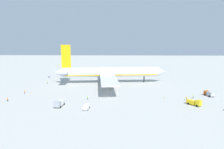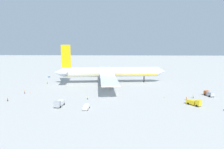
% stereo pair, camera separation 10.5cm
% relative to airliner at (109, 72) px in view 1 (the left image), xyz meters
% --- Properties ---
extents(ground_plane, '(600.00, 600.00, 0.00)m').
position_rel_airliner_xyz_m(ground_plane, '(1.42, 0.24, -7.11)').
color(ground_plane, '#B2B2AD').
extents(airliner, '(73.73, 82.25, 24.98)m').
position_rel_airliner_xyz_m(airliner, '(0.00, 0.00, 0.00)').
color(airliner, silver).
rests_on(airliner, ground).
extents(service_truck_0, '(5.43, 6.08, 2.68)m').
position_rel_airliner_xyz_m(service_truck_0, '(38.25, -47.99, -5.78)').
color(service_truck_0, yellow).
rests_on(service_truck_0, ground).
extents(service_truck_1, '(3.15, 6.46, 2.73)m').
position_rel_airliner_xyz_m(service_truck_1, '(-18.32, -51.29, -5.70)').
color(service_truck_1, '#999EA5').
rests_on(service_truck_1, ground).
extents(service_truck_2, '(3.74, 5.68, 2.33)m').
position_rel_airliner_xyz_m(service_truck_2, '(51.11, -32.41, -5.77)').
color(service_truck_2, '#BF4C14').
rests_on(service_truck_2, ground).
extents(service_van, '(2.33, 4.79, 1.97)m').
position_rel_airliner_xyz_m(service_van, '(-6.54, -54.61, -6.07)').
color(service_van, white).
rests_on(service_van, ground).
extents(baggage_cart_0, '(2.42, 2.75, 0.40)m').
position_rel_airliner_xyz_m(baggage_cart_0, '(-47.66, 21.07, -6.84)').
color(baggage_cart_0, '#26598C').
rests_on(baggage_cart_0, ground).
extents(ground_worker_0, '(0.55, 0.55, 1.68)m').
position_rel_airliner_xyz_m(ground_worker_0, '(-42.67, -30.51, -6.25)').
color(ground_worker_0, navy).
rests_on(ground_worker_0, ground).
extents(ground_worker_1, '(0.48, 0.48, 1.69)m').
position_rel_airliner_xyz_m(ground_worker_1, '(37.58, -40.14, -6.25)').
color(ground_worker_1, '#3F3F47').
rests_on(ground_worker_1, ground).
extents(ground_worker_2, '(0.52, 0.52, 1.76)m').
position_rel_airliner_xyz_m(ground_worker_2, '(-43.95, -44.70, -6.21)').
color(ground_worker_2, black).
rests_on(ground_worker_2, ground).
extents(ground_worker_3, '(0.42, 0.42, 1.74)m').
position_rel_airliner_xyz_m(ground_worker_3, '(-8.20, -40.48, -6.22)').
color(ground_worker_3, navy).
rests_on(ground_worker_3, ground).
extents(ground_worker_4, '(0.49, 0.49, 1.71)m').
position_rel_airliner_xyz_m(ground_worker_4, '(41.95, -36.36, -6.24)').
color(ground_worker_4, navy).
rests_on(ground_worker_4, ground).
extents(ground_worker_5, '(0.56, 0.56, 1.69)m').
position_rel_airliner_xyz_m(ground_worker_5, '(-40.01, -4.20, -6.25)').
color(ground_worker_5, navy).
rests_on(ground_worker_5, ground).
extents(traffic_cone_0, '(0.36, 0.36, 0.55)m').
position_rel_airliner_xyz_m(traffic_cone_0, '(27.98, -36.89, -6.83)').
color(traffic_cone_0, orange).
rests_on(traffic_cone_0, ground).
extents(traffic_cone_1, '(0.36, 0.36, 0.55)m').
position_rel_airliner_xyz_m(traffic_cone_1, '(-40.11, -29.88, -6.83)').
color(traffic_cone_1, orange).
rests_on(traffic_cone_1, ground).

